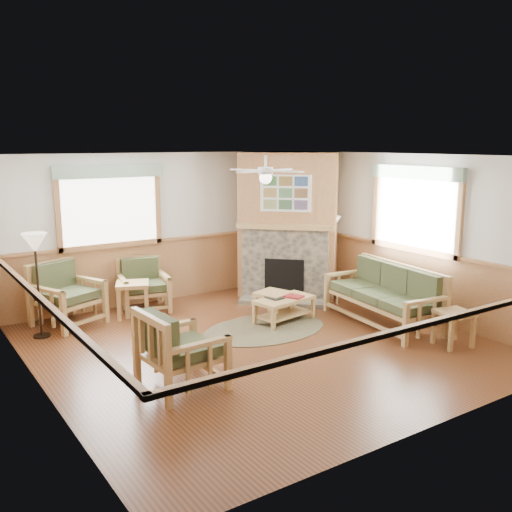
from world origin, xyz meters
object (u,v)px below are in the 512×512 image
coffee_table (284,310)px  floor_lamp_right (330,257)px  floor_lamp_left (38,286)px  armchair_left (182,349)px  end_table_sofa (453,328)px  armchair_back_left (68,294)px  armchair_back_right (143,285)px  end_table_chairs (133,300)px  footstool (273,305)px  sofa (382,295)px

coffee_table → floor_lamp_right: (1.62, 0.74, 0.58)m
floor_lamp_left → floor_lamp_right: floor_lamp_left is taller
armchair_left → end_table_sofa: bearing=-106.0°
armchair_back_left → armchair_back_right: bearing=-19.0°
end_table_sofa → armchair_back_right: bearing=126.1°
end_table_chairs → floor_lamp_right: floor_lamp_right is taller
end_table_chairs → coffee_table: bearing=-39.6°
armchair_back_right → coffee_table: size_ratio=0.89×
footstool → armchair_back_left: bearing=153.1°
armchair_back_right → floor_lamp_left: size_ratio=0.56×
armchair_left → floor_lamp_right: size_ratio=0.62×
footstool → floor_lamp_left: floor_lamp_left is taller
coffee_table → floor_lamp_right: size_ratio=0.64×
armchair_back_left → armchair_left: 3.19m
sofa → armchair_back_left: size_ratio=2.07×
sofa → armchair_back_left: (-4.22, 2.75, 0.02)m
coffee_table → end_table_chairs: 2.53m
coffee_table → end_table_chairs: bearing=130.8°
armchair_back_left → end_table_sofa: 5.92m
end_table_sofa → armchair_back_left: bearing=137.0°
sofa → end_table_sofa: 1.31m
sofa → floor_lamp_left: floor_lamp_left is taller
footstool → floor_lamp_right: (1.64, 0.45, 0.56)m
end_table_sofa → floor_lamp_right: (0.26, 2.99, 0.52)m
end_table_sofa → floor_lamp_right: floor_lamp_right is taller
sofa → floor_lamp_left: bearing=-110.2°
armchair_back_left → armchair_back_right: 1.33m
sofa → end_table_chairs: sofa is taller
floor_lamp_left → coffee_table: bearing=-22.4°
end_table_sofa → floor_lamp_left: 6.11m
footstool → floor_lamp_right: floor_lamp_right is taller
armchair_left → sofa: bearing=-87.0°
sofa → end_table_chairs: bearing=-122.2°
armchair_back_left → floor_lamp_right: floor_lamp_right is taller
end_table_sofa → sofa: bearing=94.9°
armchair_back_right → end_table_chairs: (-0.30, -0.26, -0.15)m
sofa → floor_lamp_right: bearing=174.3°
end_table_chairs → footstool: size_ratio=1.18×
coffee_table → footstool: 0.29m
end_table_sofa → floor_lamp_left: size_ratio=0.32×
coffee_table → floor_lamp_left: floor_lamp_left is taller
armchair_left → coffee_table: armchair_left is taller
armchair_left → floor_lamp_left: (-0.96, 2.80, 0.31)m
sofa → footstool: (-1.27, 1.25, -0.26)m
armchair_back_left → footstool: (2.95, -1.50, -0.28)m
coffee_table → footstool: (-0.02, 0.29, 0.02)m
armchair_back_right → footstool: 2.28m
sofa → coffee_table: size_ratio=2.07×
end_table_sofa → footstool: end_table_sofa is taller
end_table_sofa → end_table_chairs: bearing=130.6°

